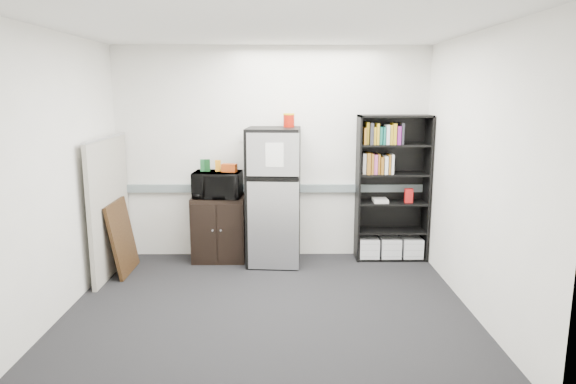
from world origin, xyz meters
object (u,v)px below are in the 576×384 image
object	(u,v)px
refrigerator	(274,197)
cubicle_partition	(110,206)
cabinet	(219,229)
bookshelf	(392,189)
microwave	(218,185)

from	to	relation	value
refrigerator	cubicle_partition	bearing A→B (deg)	-165.85
cabinet	refrigerator	world-z (taller)	refrigerator
cubicle_partition	cabinet	size ratio (longest dim) A/B	1.95
bookshelf	cabinet	size ratio (longest dim) A/B	2.23
cabinet	refrigerator	size ratio (longest dim) A/B	0.49
cubicle_partition	refrigerator	size ratio (longest dim) A/B	0.95
bookshelf	cabinet	distance (m)	2.26
bookshelf	microwave	bearing A→B (deg)	-177.91
bookshelf	cabinet	bearing A→B (deg)	-178.33
cubicle_partition	cabinet	world-z (taller)	cubicle_partition
cubicle_partition	refrigerator	xyz separation A→B (m)	(1.93, 0.34, 0.04)
bookshelf	cubicle_partition	bearing A→B (deg)	-171.94
cabinet	microwave	distance (m)	0.58
cubicle_partition	bookshelf	bearing A→B (deg)	8.06
refrigerator	bookshelf	bearing A→B (deg)	9.61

